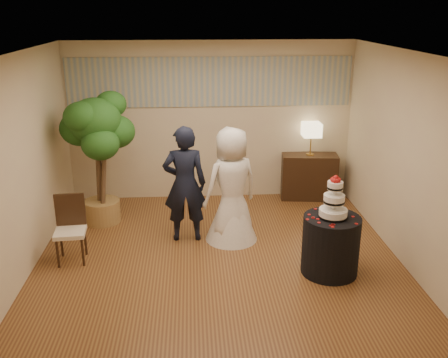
{
  "coord_description": "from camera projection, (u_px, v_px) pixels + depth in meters",
  "views": [
    {
      "loc": [
        -0.33,
        -6.16,
        3.33
      ],
      "look_at": [
        0.1,
        0.4,
        1.05
      ],
      "focal_mm": 40.0,
      "sensor_mm": 36.0,
      "label": 1
    }
  ],
  "objects": [
    {
      "name": "wall_front",
      "position": [
        235.0,
        254.0,
        4.1
      ],
      "size": [
        5.0,
        0.06,
        2.8
      ],
      "primitive_type": "cube",
      "color": "beige",
      "rests_on": "ground"
    },
    {
      "name": "ceiling",
      "position": [
        218.0,
        53.0,
        6.0
      ],
      "size": [
        5.0,
        5.0,
        0.0
      ],
      "primitive_type": "cube",
      "color": "white",
      "rests_on": "wall_back"
    },
    {
      "name": "side_chair",
      "position": [
        70.0,
        230.0,
        6.75
      ],
      "size": [
        0.46,
        0.48,
        0.92
      ],
      "primitive_type": null,
      "rotation": [
        0.0,
        0.0,
        0.09
      ],
      "color": "black",
      "rests_on": "floor"
    },
    {
      "name": "cake_table",
      "position": [
        331.0,
        245.0,
        6.48
      ],
      "size": [
        0.87,
        0.87,
        0.79
      ],
      "primitive_type": "cylinder",
      "rotation": [
        0.0,
        0.0,
        -0.2
      ],
      "color": "black",
      "rests_on": "floor"
    },
    {
      "name": "ficus_tree",
      "position": [
        98.0,
        159.0,
        7.8
      ],
      "size": [
        1.39,
        1.39,
        2.14
      ],
      "primitive_type": null,
      "rotation": [
        0.0,
        0.0,
        1.06
      ],
      "color": "#22551B",
      "rests_on": "floor"
    },
    {
      "name": "bride",
      "position": [
        232.0,
        185.0,
        7.27
      ],
      "size": [
        1.09,
        1.06,
        1.72
      ],
      "primitive_type": "imported",
      "rotation": [
        0.0,
        0.0,
        3.58
      ],
      "color": "white",
      "rests_on": "floor"
    },
    {
      "name": "console",
      "position": [
        309.0,
        176.0,
        9.04
      ],
      "size": [
        1.03,
        0.54,
        0.82
      ],
      "primitive_type": "cube",
      "rotation": [
        0.0,
        0.0,
        -0.11
      ],
      "color": "black",
      "rests_on": "floor"
    },
    {
      "name": "wedding_cake",
      "position": [
        334.0,
        197.0,
        6.26
      ],
      "size": [
        0.37,
        0.37,
        0.57
      ],
      "primitive_type": null,
      "color": "white",
      "rests_on": "cake_table"
    },
    {
      "name": "wall_right",
      "position": [
        406.0,
        160.0,
        6.61
      ],
      "size": [
        0.06,
        5.0,
        2.8
      ],
      "primitive_type": "cube",
      "color": "beige",
      "rests_on": "ground"
    },
    {
      "name": "groom",
      "position": [
        185.0,
        184.0,
        7.28
      ],
      "size": [
        0.65,
        0.43,
        1.75
      ],
      "primitive_type": "imported",
      "rotation": [
        0.0,
        0.0,
        3.16
      ],
      "color": "black",
      "rests_on": "floor"
    },
    {
      "name": "floor",
      "position": [
        219.0,
        260.0,
        6.92
      ],
      "size": [
        5.0,
        5.0,
        0.0
      ],
      "primitive_type": "cube",
      "color": "brown",
      "rests_on": "ground"
    },
    {
      "name": "mural_border",
      "position": [
        210.0,
        82.0,
        8.57
      ],
      "size": [
        4.9,
        0.02,
        0.85
      ],
      "primitive_type": "cube",
      "color": "#9BA194",
      "rests_on": "wall_back"
    },
    {
      "name": "wall_back",
      "position": [
        211.0,
        122.0,
        8.81
      ],
      "size": [
        5.0,
        0.06,
        2.8
      ],
      "primitive_type": "cube",
      "color": "beige",
      "rests_on": "ground"
    },
    {
      "name": "wall_left",
      "position": [
        21.0,
        168.0,
        6.3
      ],
      "size": [
        0.06,
        5.0,
        2.8
      ],
      "primitive_type": "cube",
      "color": "beige",
      "rests_on": "ground"
    },
    {
      "name": "table_lamp",
      "position": [
        311.0,
        139.0,
        8.81
      ],
      "size": [
        0.31,
        0.31,
        0.58
      ],
      "primitive_type": null,
      "color": "#D0BC89",
      "rests_on": "console"
    }
  ]
}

